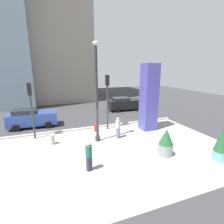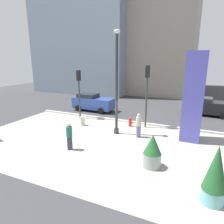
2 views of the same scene
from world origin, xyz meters
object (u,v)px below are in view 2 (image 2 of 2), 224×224
Objects in this scene: car_far_lane at (207,106)px; pedestrian_by_curb at (69,135)px; art_pillar_blue at (194,98)px; traffic_light_far_side at (147,87)px; fire_hydrant at (130,122)px; pedestrian_on_sidewalk at (138,124)px; lamp_post at (117,86)px; concrete_bollard at (83,121)px; potted_plant_curbside at (215,175)px; potted_plant_by_pillar at (152,151)px; car_curb_east at (93,102)px; traffic_light_corner at (79,87)px.

car_far_lane reaches higher than pedestrian_by_curb.
art_pillar_blue reaches higher than traffic_light_far_side.
art_pillar_blue reaches higher than pedestrian_by_curb.
pedestrian_on_sidewalk is (1.28, -2.00, 0.58)m from fire_hydrant.
pedestrian_by_curb is (-3.19, -3.63, -0.00)m from pedestrian_on_sidewalk.
art_pillar_blue is at bearing -98.50° from car_far_lane.
lamp_post is 4.59m from concrete_bollard.
potted_plant_curbside is 1.37× the size of potted_plant_by_pillar.
lamp_post is 2.75m from traffic_light_far_side.
fire_hydrant is 5.97m from pedestrian_by_curb.
traffic_light_far_side is (-3.42, 1.27, 0.34)m from art_pillar_blue.
car_far_lane is 11.38m from car_curb_east.
traffic_light_corner is 6.92m from pedestrian_on_sidewalk.
concrete_bollard is at bearing -70.83° from car_curb_east.
car_curb_east reaches higher than pedestrian_on_sidewalk.
traffic_light_far_side reaches higher than pedestrian_on_sidewalk.
car_far_lane is 1.06× the size of car_curb_east.
potted_plant_curbside is 1.40× the size of pedestrian_on_sidewalk.
traffic_light_corner is at bearing -179.77° from traffic_light_far_side.
traffic_light_far_side reaches higher than traffic_light_corner.
lamp_post is 1.57× the size of car_far_lane.
potted_plant_by_pillar is at bearing -61.05° from fire_hydrant.
potted_plant_curbside is 7.01m from pedestrian_on_sidewalk.
concrete_bollard is 0.17× the size of car_curb_east.
fire_hydrant is 5.59m from traffic_light_corner.
art_pillar_blue is 8.68m from concrete_bollard.
car_curb_east reaches higher than fire_hydrant.
art_pillar_blue is 3.99m from pedestrian_on_sidewalk.
car_curb_east is (-4.90, 5.24, -2.62)m from lamp_post.
traffic_light_far_side reaches higher than potted_plant_by_pillar.
fire_hydrant is 0.44× the size of pedestrian_on_sidewalk.
car_curb_east is (-10.99, -2.96, 0.01)m from car_far_lane.
lamp_post is 4.23× the size of pedestrian_by_curb.
lamp_post reaches higher than pedestrian_by_curb.
car_far_lane is at bearing 29.38° from traffic_light_corner.
pedestrian_on_sidewalk reaches higher than pedestrian_by_curb.
traffic_light_far_side is 7.05m from pedestrian_by_curb.
art_pillar_blue is at bearing -7.40° from traffic_light_corner.
potted_plant_curbside is at bearing -43.54° from car_curb_east.
art_pillar_blue is 8.23m from pedestrian_by_curb.
art_pillar_blue is at bearing -12.24° from fire_hydrant.
traffic_light_corner is at bearing 177.20° from fire_hydrant.
lamp_post is 9.63× the size of fire_hydrant.
art_pillar_blue is 3.41× the size of pedestrian_on_sidewalk.
car_curb_east is at bearing 133.07° from lamp_post.
traffic_light_far_side is (1.19, 0.27, 2.89)m from fire_hydrant.
pedestrian_by_curb is (1.77, -4.24, 0.58)m from concrete_bollard.
car_curb_east is at bearing 136.46° from potted_plant_curbside.
art_pillar_blue reaches higher than fire_hydrant.
traffic_light_corner is 3.68m from car_curb_east.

